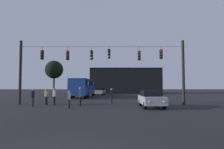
{
  "coord_description": "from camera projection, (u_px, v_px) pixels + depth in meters",
  "views": [
    {
      "loc": [
        1.3,
        -5.39,
        1.91
      ],
      "look_at": [
        1.09,
        14.1,
        3.0
      ],
      "focal_mm": 32.64,
      "sensor_mm": 36.0,
      "label": 1
    }
  ],
  "objects": [
    {
      "name": "pedestrian_far_side",
      "position": [
        80.0,
        95.0,
        19.4
      ],
      "size": [
        0.26,
        0.37,
        1.79
      ],
      "color": "black",
      "rests_on": "ground"
    },
    {
      "name": "city_bus",
      "position": [
        83.0,
        86.0,
        33.96
      ],
      "size": [
        2.81,
        11.06,
        3.0
      ],
      "color": "navy",
      "rests_on": "ground"
    },
    {
      "name": "overhead_signal_span",
      "position": [
        102.0,
        66.0,
        20.78
      ],
      "size": [
        16.95,
        0.44,
        6.57
      ],
      "color": "black",
      "rests_on": "ground"
    },
    {
      "name": "corner_building",
      "position": [
        125.0,
        81.0,
        52.44
      ],
      "size": [
        17.38,
        8.23,
        6.27
      ],
      "color": "black",
      "rests_on": "ground"
    },
    {
      "name": "pedestrian_crossing_left",
      "position": [
        54.0,
        95.0,
        20.36
      ],
      "size": [
        0.27,
        0.38,
        1.71
      ],
      "color": "black",
      "rests_on": "ground"
    },
    {
      "name": "pedestrian_crossing_right",
      "position": [
        33.0,
        96.0,
        19.04
      ],
      "size": [
        0.32,
        0.41,
        1.64
      ],
      "color": "black",
      "rests_on": "ground"
    },
    {
      "name": "ground_plane",
      "position": [
        105.0,
        99.0,
        29.75
      ],
      "size": [
        168.0,
        168.0,
        0.0
      ],
      "primitive_type": "plane",
      "color": "black",
      "rests_on": "ground"
    },
    {
      "name": "pedestrian_near_bus",
      "position": [
        69.0,
        98.0,
        17.22
      ],
      "size": [
        0.3,
        0.4,
        1.52
      ],
      "color": "black",
      "rests_on": "ground"
    },
    {
      "name": "pedestrian_crossing_center",
      "position": [
        46.0,
        95.0,
        20.66
      ],
      "size": [
        0.33,
        0.41,
        1.65
      ],
      "color": "black",
      "rests_on": "ground"
    },
    {
      "name": "car_far_left",
      "position": [
        100.0,
        91.0,
        42.48
      ],
      "size": [
        2.25,
        4.47,
        1.52
      ],
      "color": "#99999E",
      "rests_on": "ground"
    },
    {
      "name": "pedestrian_trailing",
      "position": [
        112.0,
        95.0,
        21.68
      ],
      "size": [
        0.25,
        0.37,
        1.66
      ],
      "color": "black",
      "rests_on": "ground"
    },
    {
      "name": "tree_left_silhouette",
      "position": [
        54.0,
        70.0,
        50.55
      ],
      "size": [
        4.47,
        4.47,
        8.18
      ],
      "color": "black",
      "rests_on": "ground"
    },
    {
      "name": "car_near_right",
      "position": [
        151.0,
        98.0,
        18.07
      ],
      "size": [
        1.86,
        4.36,
        1.52
      ],
      "color": "#99999E",
      "rests_on": "ground"
    }
  ]
}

